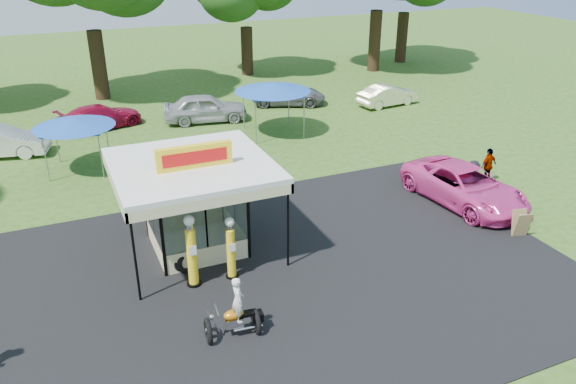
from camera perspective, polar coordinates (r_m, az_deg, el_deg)
name	(u,v)px	position (r m, az deg, el deg)	size (l,w,h in m)	color
ground	(303,309)	(17.78, 1.56, -11.78)	(120.00, 120.00, 0.00)	#295119
asphalt_apron	(278,276)	(19.27, -0.98, -8.48)	(20.00, 14.00, 0.04)	black
gas_station_kiosk	(194,204)	(20.36, -9.48, -1.20)	(5.40, 5.40, 4.18)	white
gas_pump_left	(192,253)	(18.42, -9.76, -6.12)	(0.48, 0.48, 2.58)	black
gas_pump_right	(231,250)	(18.73, -5.82, -5.84)	(0.42, 0.42, 2.27)	black
motorcycle	(236,313)	(16.38, -5.29, -12.11)	(1.73, 0.94, 2.00)	black
spare_tires	(183,262)	(19.69, -10.60, -7.04)	(0.88, 0.79, 0.71)	black
a_frame_sign	(521,224)	(23.15, 22.57, -3.01)	(0.63, 0.65, 1.05)	#593819
kiosk_car	(182,211)	(22.87, -10.68, -1.90)	(1.13, 2.82, 0.96)	yellow
pink_sedan	(464,186)	(25.08, 17.49, 0.63)	(2.69, 5.82, 1.62)	#EE409E
spectator_east_a	(472,177)	(26.24, 18.23, 1.49)	(0.98, 0.57, 1.52)	black
spectator_east_b	(488,166)	(27.52, 19.68, 2.54)	(0.99, 0.41, 1.68)	gray
bg_car_b	(100,117)	(35.32, -18.51, 7.26)	(1.99, 4.90, 1.42)	maroon
bg_car_c	(205,108)	(35.12, -8.39, 8.44)	(2.03, 5.04, 1.72)	#A09FA4
bg_car_d	(289,95)	(38.47, 0.11, 9.86)	(2.25, 4.87, 1.35)	#59595C
bg_car_e	(388,95)	(38.81, 10.09, 9.64)	(1.47, 4.21, 1.39)	beige
tent_west	(74,123)	(28.70, -20.94, 6.60)	(3.82, 3.82, 2.67)	gray
tent_east	(273,87)	(32.08, -1.56, 10.59)	(4.30, 4.30, 3.01)	gray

